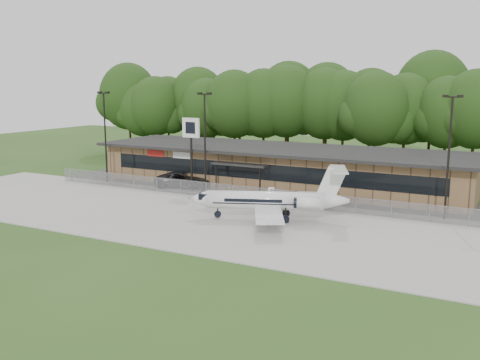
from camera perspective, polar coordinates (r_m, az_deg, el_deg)
The scene contains 12 objects.
ground at distance 38.72m, azimuth -10.12°, elevation -6.57°, with size 160.00×160.00×0.00m, color #2A4A1A.
apron at distance 45.04m, azimuth -3.88°, elevation -3.98°, with size 64.00×18.00×0.08m, color #9E9B93.
parking_lot at distance 54.91m, azimuth 2.40°, elevation -1.37°, with size 50.00×9.00×0.06m, color #383835.
terminal at distance 58.52m, azimuth 4.28°, elevation 1.46°, with size 41.00×11.65×4.30m.
fence at distance 50.81m, azimuth 0.24°, elevation -1.46°, with size 46.00×0.04×1.52m.
treeline at distance 74.84m, azimuth 9.90°, elevation 7.36°, with size 72.00×12.00×15.00m, color #1A3912, non-canonical shape.
light_pole_left at distance 61.53m, azimuth -14.20°, elevation 5.18°, with size 1.55×0.30×10.23m.
light_pole_mid at distance 53.76m, azimuth -3.77°, elevation 4.77°, with size 1.55×0.30×10.23m.
light_pole_right at distance 46.20m, azimuth 21.42°, elevation 3.18°, with size 1.55×0.30×10.23m.
business_jet at distance 43.74m, azimuth 3.35°, elevation -2.28°, with size 13.21×11.80×4.52m.
suv at distance 57.94m, azimuth -6.03°, elevation 0.02°, with size 2.81×6.10×1.69m, color #333235.
pole_sign at distance 55.00m, azimuth -5.24°, elevation 4.74°, with size 2.01×0.31×7.65m.
Camera 1 is at (22.93, -29.15, 11.12)m, focal length 40.00 mm.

